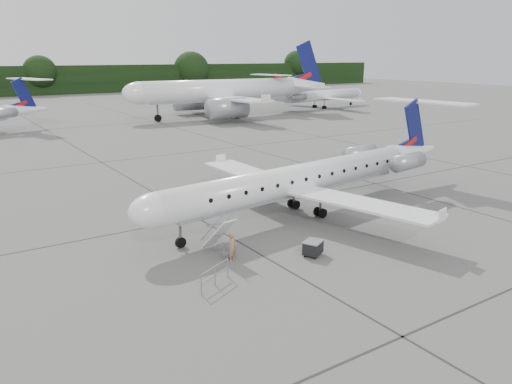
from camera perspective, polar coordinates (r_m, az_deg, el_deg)
ground at (r=31.67m, az=9.76°, el=-4.64°), size 320.00×320.00×0.00m
treeline at (r=153.12m, az=-26.07°, el=11.31°), size 260.00×4.00×8.00m
main_regional_jet at (r=33.81m, az=4.77°, el=3.11°), size 30.12×23.34×7.14m
airstair at (r=27.72m, az=-4.33°, el=-4.93°), size 1.12×2.35×2.24m
passenger at (r=26.87m, az=-2.69°, el=-6.28°), size 0.70×0.63×1.62m
safety_railing at (r=24.26m, az=-4.71°, el=-9.59°), size 2.01×1.05×1.00m
baggage_cart at (r=27.86m, az=6.53°, el=-6.34°), size 1.33×1.24×0.91m
bg_narrowbody at (r=89.66m, az=-4.10°, el=12.71°), size 38.76×29.11×13.30m
bg_regional_right at (r=107.24m, az=7.69°, el=11.46°), size 30.79×24.11×7.39m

